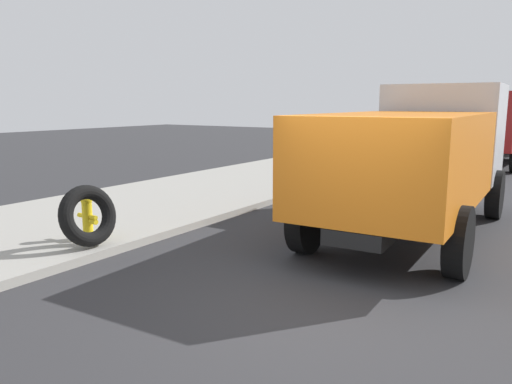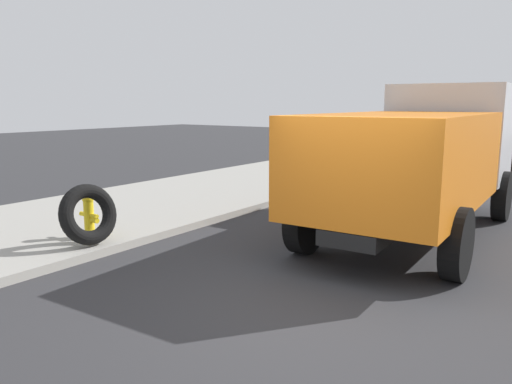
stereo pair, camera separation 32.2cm
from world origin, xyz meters
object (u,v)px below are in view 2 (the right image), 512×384
(fire_hydrant, at_px, (89,214))
(dump_truck_red, at_px, (508,127))
(loose_tire, at_px, (88,214))
(dump_truck_orange, at_px, (421,153))

(fire_hydrant, relative_size, dump_truck_red, 0.11)
(loose_tire, bearing_deg, dump_truck_orange, -41.63)
(dump_truck_orange, xyz_separation_m, dump_truck_red, (13.00, 0.47, 0.00))
(fire_hydrant, xyz_separation_m, loose_tire, (-0.35, -0.46, 0.11))
(fire_hydrant, bearing_deg, dump_truck_red, -13.56)
(dump_truck_orange, bearing_deg, loose_tire, 138.37)
(dump_truck_red, bearing_deg, fire_hydrant, 166.44)
(fire_hydrant, height_order, dump_truck_orange, dump_truck_orange)
(dump_truck_orange, distance_m, dump_truck_red, 13.01)
(fire_hydrant, distance_m, loose_tire, 0.59)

